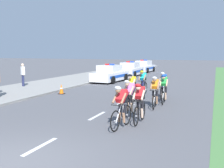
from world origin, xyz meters
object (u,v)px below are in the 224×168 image
object	(u,v)px
police_car_second	(130,70)
spectator_middle	(23,73)
cyclist_eighth	(143,82)
traffic_cone_mid	(61,89)
cyclist_sixth	(132,88)
cyclist_lead	(121,106)
cyclist_third	(129,97)
police_car_nearest	(110,74)
cyclist_seventh	(163,85)
police_car_third	(144,67)
cyclist_fifth	(164,88)
cyclist_second	(140,102)
cyclist_fourth	(155,92)

from	to	relation	value
police_car_second	spectator_middle	xyz separation A→B (m)	(-4.57, -12.04, 0.40)
cyclist_eighth	traffic_cone_mid	distance (m)	5.14
cyclist_sixth	police_car_second	size ratio (longest dim) A/B	0.39
cyclist_lead	cyclist_third	size ratio (longest dim) A/B	1.00
cyclist_sixth	police_car_nearest	size ratio (longest dim) A/B	0.38
cyclist_seventh	cyclist_eighth	bearing A→B (deg)	149.06
cyclist_eighth	police_car_third	world-z (taller)	police_car_third
cyclist_third	traffic_cone_mid	world-z (taller)	cyclist_third
cyclist_eighth	cyclist_sixth	bearing A→B (deg)	-88.06
police_car_third	cyclist_third	bearing A→B (deg)	-77.24
cyclist_fifth	spectator_middle	size ratio (longest dim) A/B	1.03
cyclist_sixth	cyclist_eighth	bearing A→B (deg)	91.94
cyclist_seventh	spectator_middle	distance (m)	10.53
cyclist_third	cyclist_lead	bearing A→B (deg)	-81.54
cyclist_sixth	cyclist_eighth	size ratio (longest dim) A/B	1.00
cyclist_sixth	police_car_second	xyz separation A→B (m)	(-4.59, 14.80, -0.11)
cyclist_second	traffic_cone_mid	xyz separation A→B (m)	(-6.46, 5.10, -0.48)
traffic_cone_mid	cyclist_third	bearing A→B (deg)	-35.63
police_car_nearest	spectator_middle	distance (m)	7.54
cyclist_fifth	cyclist_eighth	bearing A→B (deg)	125.93
cyclist_third	police_car_second	world-z (taller)	police_car_second
cyclist_fifth	police_car_nearest	bearing A→B (deg)	126.53
cyclist_second	cyclist_fifth	size ratio (longest dim) A/B	1.00
cyclist_lead	cyclist_fourth	size ratio (longest dim) A/B	1.00
cyclist_sixth	police_car_nearest	world-z (taller)	police_car_nearest
cyclist_fourth	police_car_third	xyz separation A→B (m)	(-6.03, 21.76, -0.11)
cyclist_second	cyclist_third	world-z (taller)	same
cyclist_lead	cyclist_eighth	world-z (taller)	same
cyclist_second	cyclist_fifth	xyz separation A→B (m)	(0.15, 4.26, 0.00)
cyclist_eighth	spectator_middle	xyz separation A→B (m)	(-9.07, 0.05, 0.30)
police_car_nearest	spectator_middle	xyz separation A→B (m)	(-4.57, -5.98, 0.40)
cyclist_third	police_car_second	size ratio (longest dim) A/B	0.39
cyclist_seventh	police_car_second	distance (m)	14.23
cyclist_seventh	traffic_cone_mid	bearing A→B (deg)	-173.78
cyclist_fourth	cyclist_seventh	bearing A→B (deg)	92.33
traffic_cone_mid	police_car_nearest	bearing A→B (deg)	87.11
cyclist_fifth	spectator_middle	world-z (taller)	spectator_middle
police_car_third	cyclist_seventh	bearing A→B (deg)	-72.63
cyclist_lead	police_car_third	size ratio (longest dim) A/B	0.38
cyclist_lead	cyclist_seventh	size ratio (longest dim) A/B	1.00
spectator_middle	police_car_nearest	bearing A→B (deg)	52.63
cyclist_seventh	cyclist_eighth	world-z (taller)	same
cyclist_second	police_car_third	size ratio (longest dim) A/B	0.38
cyclist_fourth	spectator_middle	xyz separation A→B (m)	(-10.60, 3.73, 0.30)
cyclist_sixth	police_car_third	size ratio (longest dim) A/B	0.38
cyclist_lead	cyclist_second	xyz separation A→B (m)	(0.42, 0.93, 0.00)
cyclist_fourth	cyclist_fifth	size ratio (longest dim) A/B	1.00
cyclist_lead	cyclist_second	distance (m)	1.01
cyclist_second	police_car_second	world-z (taller)	police_car_second
cyclist_sixth	spectator_middle	size ratio (longest dim) A/B	1.03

